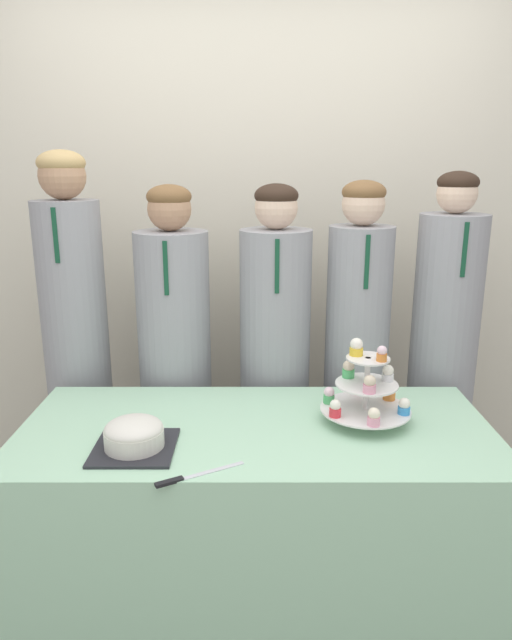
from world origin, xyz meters
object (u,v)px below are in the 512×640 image
(student_0, at_px, (78,352))
(student_3, at_px, (356,365))
(cupcake_stand, at_px, (367,390))
(cake_knife, at_px, (186,478))
(student_2, at_px, (275,369))
(student_1, at_px, (176,370))
(round_cake, at_px, (134,435))
(student_4, at_px, (442,364))

(student_0, relative_size, student_3, 1.08)
(cupcake_stand, bearing_deg, cake_knife, -146.83)
(student_2, distance_m, student_3, 0.36)
(student_1, distance_m, student_3, 0.81)
(student_0, bearing_deg, cupcake_stand, -23.89)
(student_2, bearing_deg, student_1, 180.00)
(round_cake, relative_size, student_0, 0.16)
(cupcake_stand, bearing_deg, student_2, 120.26)
(student_0, relative_size, student_4, 1.05)
(cupcake_stand, relative_size, student_4, 0.20)
(student_3, bearing_deg, student_2, 180.00)
(student_0, distance_m, student_1, 0.44)
(student_1, relative_size, student_2, 1.00)
(cake_knife, bearing_deg, student_4, 12.71)
(round_cake, height_order, cake_knife, round_cake)
(cake_knife, xyz_separation_m, student_1, (-0.15, 0.92, -0.00))
(round_cake, xyz_separation_m, cake_knife, (0.19, -0.18, -0.05))
(cake_knife, xyz_separation_m, cupcake_stand, (0.60, 0.39, 0.12))
(cake_knife, relative_size, student_1, 0.17)
(student_4, bearing_deg, student_0, 180.00)
(student_4, bearing_deg, student_1, 180.00)
(cake_knife, bearing_deg, student_0, 94.00)
(student_3, bearing_deg, round_cake, -138.88)
(student_0, distance_m, student_3, 1.25)
(student_0, height_order, student_4, student_0)
(round_cake, relative_size, student_4, 0.16)
(student_1, relative_size, student_4, 0.97)
(cupcake_stand, bearing_deg, round_cake, -165.17)
(cake_knife, distance_m, cupcake_stand, 0.73)
(cake_knife, bearing_deg, cupcake_stand, 4.46)
(student_2, xyz_separation_m, student_3, (0.36, -0.00, 0.02))
(student_2, height_order, student_3, student_3)
(student_3, bearing_deg, student_0, 180.00)
(student_1, bearing_deg, student_2, -0.00)
(student_3, distance_m, student_4, 0.39)
(round_cake, bearing_deg, student_1, 87.42)
(cake_knife, bearing_deg, student_2, 43.66)
(cake_knife, relative_size, student_3, 0.17)
(student_3, relative_size, student_4, 0.98)
(student_4, bearing_deg, round_cake, -149.10)
(cupcake_stand, height_order, student_1, student_1)
(student_1, bearing_deg, cake_knife, -80.49)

